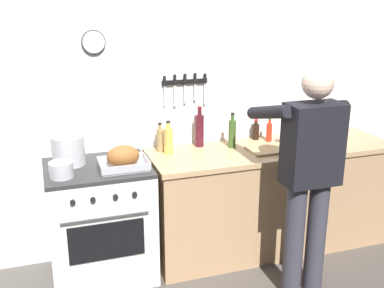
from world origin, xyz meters
TOP-DOWN VIEW (x-y plane):
  - wall_back at (0.00, 1.35)m, footprint 6.00×0.13m
  - counter_block at (1.20, 0.99)m, footprint 2.03×0.65m
  - stove at (-0.22, 0.99)m, footprint 0.76×0.67m
  - person_cook at (1.14, 0.32)m, footprint 0.51×0.63m
  - roasting_pan at (-0.04, 0.88)m, footprint 0.35×0.26m
  - stock_pot at (-0.41, 1.10)m, footprint 0.24×0.24m
  - saucepan at (-0.48, 0.85)m, footprint 0.17×0.17m
  - cutting_board at (1.15, 0.91)m, footprint 0.36×0.24m
  - bottle_vinegar at (0.31, 1.17)m, footprint 0.06×0.06m
  - bottle_olive_oil at (0.89, 1.09)m, footprint 0.06×0.06m
  - bottle_wine_red at (0.65, 1.20)m, footprint 0.07×0.07m
  - bottle_cooking_oil at (0.35, 1.09)m, footprint 0.07×0.07m
  - bottle_soy_sauce at (1.17, 1.23)m, footprint 0.06×0.06m
  - bottle_hot_sauce at (1.25, 1.14)m, footprint 0.05×0.05m

SIDE VIEW (x-z plane):
  - stove at x=-0.22m, z-range 0.00..0.90m
  - counter_block at x=1.20m, z-range 0.00..0.90m
  - cutting_board at x=1.15m, z-range 0.90..0.92m
  - person_cook at x=1.14m, z-range 0.12..1.78m
  - saucepan at x=-0.48m, z-range 0.90..1.01m
  - bottle_soy_sauce at x=1.17m, z-range 0.88..1.06m
  - roasting_pan at x=-0.04m, z-range 0.89..1.06m
  - bottle_hot_sauce at x=1.25m, z-range 0.88..1.09m
  - bottle_vinegar at x=0.31m, z-range 0.88..1.12m
  - stock_pot at x=-0.41m, z-range 0.90..1.12m
  - bottle_cooking_oil at x=0.35m, z-range 0.88..1.15m
  - bottle_olive_oil at x=0.89m, z-range 0.88..1.17m
  - bottle_wine_red at x=0.65m, z-range 0.87..1.21m
  - wall_back at x=0.00m, z-range 0.00..2.60m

